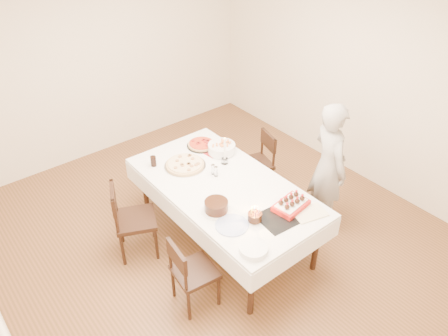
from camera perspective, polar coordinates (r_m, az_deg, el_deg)
floor at (r=5.05m, az=-0.91°, el=-8.72°), size 5.00×5.00×0.00m
wall_back at (r=6.22m, az=-15.79°, el=13.56°), size 4.50×0.04×2.70m
wall_right at (r=5.75m, az=17.31°, el=11.53°), size 0.04×5.00×2.70m
dining_table at (r=4.77m, az=0.00°, el=-5.81°), size 1.68×2.37×0.75m
chair_right_savory at (r=5.48m, az=4.09°, el=0.55°), size 0.50×0.50×0.81m
chair_left_savory at (r=4.68m, az=-11.46°, el=-6.62°), size 0.59×0.59×0.88m
chair_left_dessert at (r=4.15m, az=-3.82°, el=-13.37°), size 0.45×0.45×0.80m
person at (r=4.91m, az=13.49°, el=0.17°), size 0.54×0.65×1.53m
pizza_white at (r=4.82m, az=-5.11°, el=0.46°), size 0.46×0.46×0.04m
pizza_pepperoni at (r=5.16m, az=-2.97°, el=3.11°), size 0.39×0.39×0.04m
red_placemat at (r=5.09m, az=-1.55°, el=2.40°), size 0.30×0.30×0.01m
pasta_bowl at (r=5.01m, az=-0.32°, el=2.60°), size 0.32×0.32×0.10m
taper_candle at (r=4.76m, az=0.09°, el=2.33°), size 0.09×0.09×0.34m
shaker_pair at (r=4.63m, az=-1.06°, el=-0.45°), size 0.10×0.10×0.12m
cola_glass at (r=4.85m, az=-9.21°, el=0.89°), size 0.08×0.08×0.12m
layer_cake at (r=4.17m, az=-1.02°, el=-5.03°), size 0.37×0.37×0.12m
cake_board at (r=4.16m, az=6.99°, el=-6.62°), size 0.37×0.37×0.01m
birthday_cake at (r=4.06m, az=4.06°, el=-6.00°), size 0.14×0.14×0.14m
strawberry_box at (r=4.27m, az=8.76°, el=-4.75°), size 0.37×0.28×0.09m
box_lid at (r=4.26m, az=11.08°, el=-5.86°), size 0.36×0.28×0.03m
plate_stack at (r=3.81m, az=3.87°, el=-10.51°), size 0.27×0.27×0.05m
china_plate at (r=4.05m, az=1.03°, el=-7.46°), size 0.41×0.41×0.01m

